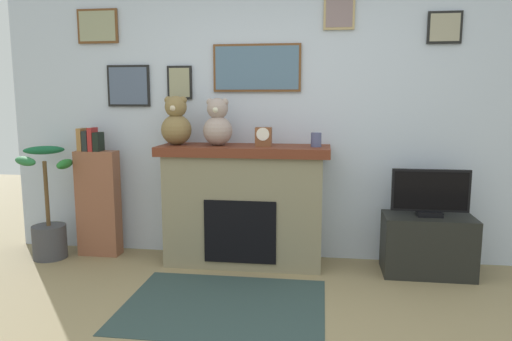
% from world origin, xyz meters
% --- Properties ---
extents(back_wall, '(5.20, 0.15, 2.60)m').
position_xyz_m(back_wall, '(-0.01, 2.00, 1.31)').
color(back_wall, silver).
rests_on(back_wall, ground_plane).
extents(fireplace, '(1.48, 0.53, 1.06)m').
position_xyz_m(fireplace, '(-0.31, 1.70, 0.53)').
color(fireplace, gray).
rests_on(fireplace, ground_plane).
extents(bookshelf, '(0.38, 0.16, 1.20)m').
position_xyz_m(bookshelf, '(-1.70, 1.74, 0.54)').
color(bookshelf, brown).
rests_on(bookshelf, ground_plane).
extents(potted_plant, '(0.55, 0.60, 1.02)m').
position_xyz_m(potted_plant, '(-2.11, 1.58, 0.34)').
color(potted_plant, '#3F3F44').
rests_on(potted_plant, ground_plane).
extents(tv_stand, '(0.73, 0.40, 0.50)m').
position_xyz_m(tv_stand, '(1.25, 1.64, 0.25)').
color(tv_stand, black).
rests_on(tv_stand, ground_plane).
extents(television, '(0.62, 0.14, 0.39)m').
position_xyz_m(television, '(1.25, 1.64, 0.69)').
color(television, black).
rests_on(television, tv_stand).
extents(area_rug, '(1.43, 1.11, 0.01)m').
position_xyz_m(area_rug, '(-0.31, 0.79, 0.00)').
color(area_rug, '#2D403E').
rests_on(area_rug, ground_plane).
extents(candle_jar, '(0.09, 0.09, 0.12)m').
position_xyz_m(candle_jar, '(0.31, 1.69, 1.12)').
color(candle_jar, '#4C517A').
rests_on(candle_jar, fireplace).
extents(mantel_clock, '(0.14, 0.10, 0.16)m').
position_xyz_m(mantel_clock, '(-0.13, 1.68, 1.14)').
color(mantel_clock, brown).
rests_on(mantel_clock, fireplace).
extents(teddy_bear_grey, '(0.27, 0.27, 0.43)m').
position_xyz_m(teddy_bear_grey, '(-0.91, 1.68, 1.25)').
color(teddy_bear_grey, olive).
rests_on(teddy_bear_grey, fireplace).
extents(teddy_bear_brown, '(0.25, 0.25, 0.41)m').
position_xyz_m(teddy_bear_brown, '(-0.53, 1.68, 1.24)').
color(teddy_bear_brown, '#A28E85').
rests_on(teddy_bear_brown, fireplace).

